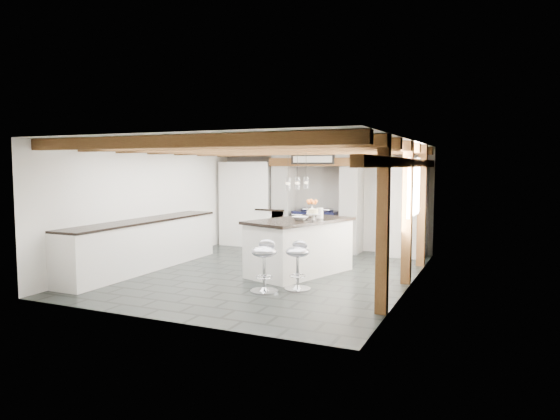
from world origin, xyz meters
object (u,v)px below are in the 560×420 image
at_px(range_cooker, 317,230).
at_px(kitchen_island, 300,246).
at_px(bar_stool_near, 298,260).
at_px(bar_stool_far, 264,260).

distance_m(range_cooker, kitchen_island, 2.54).
relative_size(kitchen_island, bar_stool_near, 2.89).
relative_size(range_cooker, bar_stool_far, 1.26).
height_order(range_cooker, bar_stool_near, range_cooker).
height_order(bar_stool_near, bar_stool_far, bar_stool_far).
distance_m(range_cooker, bar_stool_far, 3.94).
xyz_separation_m(range_cooker, bar_stool_near, (0.97, -3.56, 0.00)).
relative_size(range_cooker, bar_stool_near, 1.32).
xyz_separation_m(range_cooker, kitchen_island, (0.57, -2.47, 0.03)).
bearing_deg(bar_stool_near, range_cooker, 109.65).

